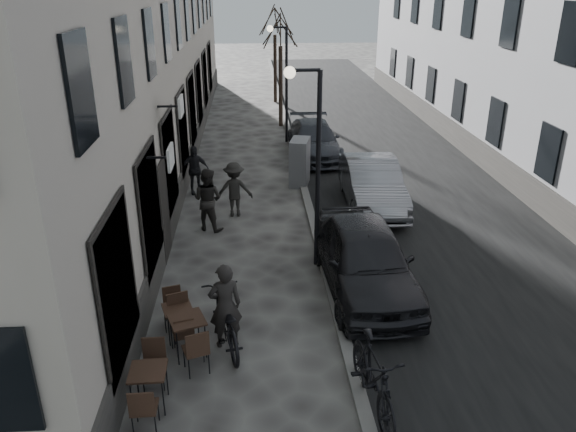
{
  "coord_description": "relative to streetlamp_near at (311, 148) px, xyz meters",
  "views": [
    {
      "loc": [
        -1.61,
        -7.01,
        6.94
      ],
      "look_at": [
        -0.8,
        5.04,
        1.8
      ],
      "focal_mm": 35.0,
      "sensor_mm": 36.0,
      "label": 1
    }
  ],
  "objects": [
    {
      "name": "bistro_set_b",
      "position": [
        -2.79,
        -3.62,
        -2.67
      ],
      "size": [
        0.97,
        1.68,
        0.96
      ],
      "rotation": [
        0.0,
        0.0,
        0.34
      ],
      "color": "#312115",
      "rests_on": "ground"
    },
    {
      "name": "pedestrian_far",
      "position": [
        -3.43,
        5.51,
        -2.31
      ],
      "size": [
        1.07,
        0.66,
        1.7
      ],
      "primitive_type": "imported",
      "rotation": [
        0.0,
        0.0,
        0.27
      ],
      "color": "black",
      "rests_on": "ground"
    },
    {
      "name": "kerb",
      "position": [
        0.37,
        10.0,
        -3.1
      ],
      "size": [
        0.25,
        60.0,
        0.12
      ],
      "primitive_type": "cube",
      "color": "slate",
      "rests_on": "ground"
    },
    {
      "name": "car_mid",
      "position": [
        2.43,
        3.96,
        -2.38
      ],
      "size": [
        1.77,
        4.75,
        1.55
      ],
      "primitive_type": "imported",
      "rotation": [
        0.0,
        0.0,
        -0.03
      ],
      "color": "gray",
      "rests_on": "ground"
    },
    {
      "name": "car_near",
      "position": [
        1.17,
        -1.35,
        -2.32
      ],
      "size": [
        2.16,
        4.98,
        1.67
      ],
      "primitive_type": "imported",
      "rotation": [
        0.0,
        0.0,
        0.04
      ],
      "color": "black",
      "rests_on": "ground"
    },
    {
      "name": "pedestrian_mid",
      "position": [
        -2.01,
        3.45,
        -2.29
      ],
      "size": [
        1.13,
        0.66,
        1.74
      ],
      "primitive_type": "imported",
      "rotation": [
        0.0,
        0.0,
        3.15
      ],
      "color": "black",
      "rests_on": "ground"
    },
    {
      "name": "road",
      "position": [
        4.02,
        10.0,
        -3.16
      ],
      "size": [
        7.3,
        60.0,
        0.0
      ],
      "primitive_type": "cube",
      "color": "black",
      "rests_on": "ground"
    },
    {
      "name": "tree_near",
      "position": [
        0.07,
        15.0,
        1.5
      ],
      "size": [
        2.4,
        2.4,
        5.7
      ],
      "color": "black",
      "rests_on": "ground"
    },
    {
      "name": "utility_cabinet",
      "position": [
        0.27,
        6.2,
        -2.32
      ],
      "size": [
        0.86,
        1.23,
        1.68
      ],
      "primitive_type": "cube",
      "rotation": [
        0.0,
        0.0,
        -0.24
      ],
      "color": "slate",
      "rests_on": "ground"
    },
    {
      "name": "tree_far",
      "position": [
        0.07,
        21.0,
        1.5
      ],
      "size": [
        2.4,
        2.4,
        5.7
      ],
      "color": "black",
      "rests_on": "ground"
    },
    {
      "name": "moped",
      "position": [
        0.52,
        -5.44,
        -2.48
      ],
      "size": [
        0.89,
        2.33,
        1.37
      ],
      "primitive_type": "imported",
      "rotation": [
        0.0,
        0.0,
        0.11
      ],
      "color": "black",
      "rests_on": "ground"
    },
    {
      "name": "cyclist_rider",
      "position": [
        -2.05,
        -3.37,
        -2.24
      ],
      "size": [
        0.75,
        0.58,
        1.84
      ],
      "primitive_type": "imported",
      "rotation": [
        0.0,
        0.0,
        3.37
      ],
      "color": "black",
      "rests_on": "ground"
    },
    {
      "name": "bicycle",
      "position": [
        -2.05,
        -3.37,
        -2.6
      ],
      "size": [
        1.21,
        2.26,
        1.12
      ],
      "primitive_type": "imported",
      "rotation": [
        0.0,
        0.0,
        3.37
      ],
      "color": "black",
      "rests_on": "ground"
    },
    {
      "name": "bistro_set_c",
      "position": [
        -3.05,
        -3.05,
        -2.73
      ],
      "size": [
        0.79,
        1.47,
        0.84
      ],
      "rotation": [
        0.0,
        0.0,
        0.3
      ],
      "color": "#312115",
      "rests_on": "ground"
    },
    {
      "name": "car_far",
      "position": [
        1.17,
        9.65,
        -2.46
      ],
      "size": [
        2.02,
        4.86,
        1.4
      ],
      "primitive_type": "imported",
      "rotation": [
        0.0,
        0.0,
        0.01
      ],
      "color": "#303339",
      "rests_on": "ground"
    },
    {
      "name": "streetlamp_far",
      "position": [
        0.0,
        12.0,
        0.0
      ],
      "size": [
        0.9,
        0.28,
        5.09
      ],
      "color": "black",
      "rests_on": "ground"
    },
    {
      "name": "pedestrian_near",
      "position": [
        -2.77,
        2.44,
        -2.22
      ],
      "size": [
        1.14,
        1.05,
        1.89
      ],
      "primitive_type": "imported",
      "rotation": [
        0.0,
        0.0,
        2.68
      ],
      "color": "#272421",
      "rests_on": "ground"
    },
    {
      "name": "bistro_set_a",
      "position": [
        -3.31,
        -5.09,
        -2.69
      ],
      "size": [
        0.64,
        1.54,
        0.91
      ],
      "rotation": [
        0.0,
        0.0,
        0.02
      ],
      "color": "#312115",
      "rests_on": "ground"
    },
    {
      "name": "streetlamp_near",
      "position": [
        0.0,
        0.0,
        0.0
      ],
      "size": [
        0.9,
        0.28,
        5.09
      ],
      "color": "black",
      "rests_on": "ground"
    }
  ]
}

